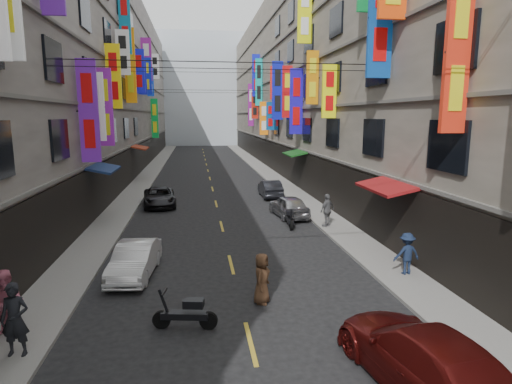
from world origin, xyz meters
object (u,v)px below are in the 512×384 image
object	(u,v)px
car_right_far	(270,189)
car_right_mid	(289,206)
pedestrian_rfar	(327,210)
pedestrian_crossing	(262,278)
pedestrian_rnear	(407,253)
pedestrian_lfar	(7,304)
car_right_near	(425,359)
car_left_far	(159,197)
scooter_far_right	(290,219)
car_left_mid	(135,260)
pedestrian_lnear	(15,320)
scooter_crossing	(186,314)

from	to	relation	value
car_right_far	car_right_mid	bearing A→B (deg)	90.04
pedestrian_rfar	pedestrian_crossing	bearing A→B (deg)	26.68
pedestrian_crossing	car_right_far	bearing A→B (deg)	14.00
pedestrian_rnear	car_right_far	bearing A→B (deg)	-87.03
pedestrian_lfar	pedestrian_rnear	bearing A→B (deg)	21.30
car_right_near	car_left_far	bearing A→B (deg)	-79.20
car_right_mid	pedestrian_lfar	world-z (taller)	pedestrian_lfar
car_right_near	scooter_far_right	bearing A→B (deg)	-99.08
car_left_far	pedestrian_rnear	distance (m)	17.17
pedestrian_lfar	scooter_far_right	bearing A→B (deg)	55.35
car_left_far	pedestrian_lfar	size ratio (longest dim) A/B	2.38
car_left_mid	pedestrian_lfar	size ratio (longest dim) A/B	2.06
pedestrian_crossing	car_right_mid	bearing A→B (deg)	8.29
pedestrian_lnear	pedestrian_rnear	bearing A→B (deg)	21.92
scooter_crossing	pedestrian_rnear	distance (m)	8.34
car_right_far	pedestrian_lnear	world-z (taller)	pedestrian_lnear
scooter_far_right	pedestrian_lfar	bearing A→B (deg)	52.27
pedestrian_rfar	pedestrian_crossing	world-z (taller)	pedestrian_rfar
scooter_crossing	car_right_far	bearing A→B (deg)	-6.08
scooter_far_right	pedestrian_crossing	xyz separation A→B (m)	(-2.89, -9.01, 0.36)
pedestrian_lnear	pedestrian_crossing	bearing A→B (deg)	24.46
car_right_near	pedestrian_lfar	world-z (taller)	pedestrian_lfar
car_right_mid	scooter_far_right	bearing A→B (deg)	71.60
car_left_mid	pedestrian_rfar	xyz separation A→B (m)	(8.97, 5.51, 0.37)
pedestrian_rfar	pedestrian_crossing	size ratio (longest dim) A/B	1.07
pedestrian_lnear	pedestrian_lfar	xyz separation A→B (m)	(-0.54, 0.92, 0.00)
car_left_mid	pedestrian_lnear	distance (m)	5.62
scooter_far_right	pedestrian_lnear	world-z (taller)	pedestrian_lnear
pedestrian_rfar	pedestrian_rnear	bearing A→B (deg)	62.51
car_right_mid	pedestrian_crossing	bearing A→B (deg)	66.36
car_right_far	pedestrian_lfar	xyz separation A→B (m)	(-10.17, -18.95, 0.40)
scooter_far_right	car_right_mid	bearing A→B (deg)	-95.91
car_right_near	car_right_mid	size ratio (longest dim) A/B	1.32
scooter_far_right	car_right_far	bearing A→B (deg)	-87.71
car_left_mid	scooter_far_right	bearing A→B (deg)	46.32
car_right_far	pedestrian_crossing	distance (m)	17.89
car_right_far	pedestrian_lfar	bearing A→B (deg)	61.83
car_left_mid	pedestrian_lnear	bearing A→B (deg)	-105.78
scooter_crossing	pedestrian_crossing	bearing A→B (deg)	-49.03
scooter_far_right	car_right_near	distance (m)	13.78
car_left_far	pedestrian_lfar	distance (m)	17.05
car_left_mid	pedestrian_lfar	world-z (taller)	pedestrian_lfar
car_right_mid	pedestrian_rfar	distance (m)	3.22
car_right_near	pedestrian_rnear	distance (m)	6.81
pedestrian_lnear	pedestrian_crossing	size ratio (longest dim) A/B	1.12
scooter_far_right	car_right_far	world-z (taller)	car_right_far
pedestrian_crossing	pedestrian_lfar	bearing A→B (deg)	126.22
car_left_far	pedestrian_rnear	world-z (taller)	pedestrian_rnear
pedestrian_rnear	pedestrian_rfar	bearing A→B (deg)	-88.32
car_right_mid	car_right_far	distance (m)	6.27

